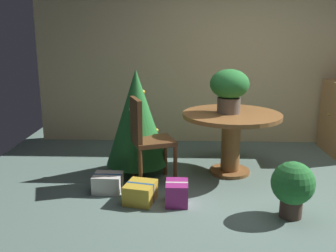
{
  "coord_description": "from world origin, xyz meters",
  "views": [
    {
      "loc": [
        -0.8,
        -3.56,
        1.67
      ],
      "look_at": [
        -0.95,
        0.38,
        0.68
      ],
      "focal_mm": 40.47,
      "sensor_mm": 36.0,
      "label": 1
    }
  ],
  "objects": [
    {
      "name": "back_wall_panel",
      "position": [
        0.0,
        2.2,
        1.3
      ],
      "size": [
        6.0,
        0.1,
        2.6
      ],
      "primitive_type": "cube",
      "color": "beige",
      "rests_on": "ground_plane"
    },
    {
      "name": "gift_box_gold",
      "position": [
        -1.21,
        -0.05,
        0.1
      ],
      "size": [
        0.34,
        0.37,
        0.2
      ],
      "color": "gold",
      "rests_on": "ground_plane"
    },
    {
      "name": "ground_plane",
      "position": [
        0.0,
        0.0,
        0.0
      ],
      "size": [
        6.6,
        6.6,
        0.0
      ],
      "primitive_type": "plane",
      "color": "slate"
    },
    {
      "name": "round_dining_table",
      "position": [
        -0.22,
        0.8,
        0.55
      ],
      "size": [
        1.16,
        1.16,
        0.74
      ],
      "color": "brown",
      "rests_on": "ground_plane"
    },
    {
      "name": "wooden_chair_left_near",
      "position": [
        -1.19,
        0.44,
        0.55
      ],
      "size": [
        0.55,
        0.53,
        0.98
      ],
      "color": "brown",
      "rests_on": "ground_plane"
    },
    {
      "name": "potted_plant",
      "position": [
        0.21,
        -0.32,
        0.31
      ],
      "size": [
        0.4,
        0.4,
        0.53
      ],
      "color": "#4C382D",
      "rests_on": "ground_plane"
    },
    {
      "name": "holiday_tree",
      "position": [
        -1.34,
        0.79,
        0.68
      ],
      "size": [
        0.74,
        0.74,
        1.25
      ],
      "color": "brown",
      "rests_on": "ground_plane"
    },
    {
      "name": "gift_box_purple",
      "position": [
        -0.85,
        -0.08,
        0.11
      ],
      "size": [
        0.22,
        0.28,
        0.23
      ],
      "color": "#9E287A",
      "rests_on": "ground_plane"
    },
    {
      "name": "gift_box_cream",
      "position": [
        -1.59,
        0.19,
        0.1
      ],
      "size": [
        0.3,
        0.26,
        0.2
      ],
      "color": "silver",
      "rests_on": "ground_plane"
    },
    {
      "name": "flower_vase",
      "position": [
        -0.26,
        0.81,
        1.04
      ],
      "size": [
        0.45,
        0.45,
        0.51
      ],
      "color": "#665B51",
      "rests_on": "round_dining_table"
    }
  ]
}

